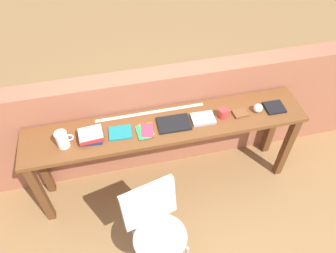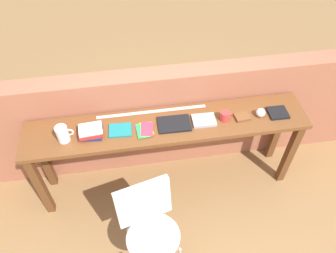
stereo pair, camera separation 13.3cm
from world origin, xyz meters
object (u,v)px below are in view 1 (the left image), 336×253
Objects in this scene: pamphlet_pile_colourful at (145,131)px; mug at (223,113)px; pitcher_white at (62,139)px; book_repair_rightmost at (274,107)px; book_stack_leftmost at (91,135)px; magazine_cycling at (120,133)px; sports_ball_small at (258,108)px; book_open_centre at (174,124)px; chair_white_moulded at (156,226)px; leather_journal_brown at (240,113)px.

mug is (0.70, 0.02, 0.04)m from pamphlet_pile_colourful.
pitcher_white is 1.88m from book_repair_rightmost.
pamphlet_pile_colourful is at bearing -178.22° from book_repair_rightmost.
book_stack_leftmost is at bearing 179.67° from mug.
pitcher_white is at bearing -173.17° from book_stack_leftmost.
pitcher_white is 0.47m from magazine_cycling.
sports_ball_small is at bearing -0.38° from book_stack_leftmost.
book_repair_rightmost is (0.50, -0.00, -0.03)m from mug.
mug reaches higher than book_open_centre.
pitcher_white is 1.71m from sports_ball_small.
magazine_cycling is (-0.15, 0.72, 0.36)m from chair_white_moulded.
chair_white_moulded is 4.76× the size of pamphlet_pile_colourful.
book_stack_leftmost reaches higher than chair_white_moulded.
sports_ball_small reaches higher than magazine_cycling.
book_repair_rightmost is (1.87, 0.02, -0.07)m from pitcher_white.
book_repair_rightmost is at bearing -0.25° from book_stack_leftmost.
pitcher_white is at bearing -179.44° from sports_ball_small.
pitcher_white reaches higher than leather_journal_brown.
book_stack_leftmost is 1.93× the size of mug.
sports_ball_small is at bearing -0.59° from mug.
chair_white_moulded is at bearing -61.08° from book_stack_leftmost.
pitcher_white is at bearing -178.35° from book_repair_rightmost.
pamphlet_pile_colourful is (0.67, 0.00, -0.07)m from pitcher_white.
book_stack_leftmost is at bearing 6.83° from pitcher_white.
book_stack_leftmost is 1.63× the size of leather_journal_brown.
mug is at bearing -0.33° from book_stack_leftmost.
leather_journal_brown is (1.08, -0.01, 0.00)m from magazine_cycling.
book_stack_leftmost is at bearing -178.56° from book_open_centre.
chair_white_moulded is 8.10× the size of mug.
pamphlet_pile_colourful is at bearing 175.94° from leather_journal_brown.
magazine_cycling is 0.21m from pamphlet_pile_colourful.
chair_white_moulded is 1.12m from mug.
mug reaches higher than book_repair_rightmost.
magazine_cycling is 0.68× the size of book_open_centre.
pitcher_white is 0.93m from book_open_centre.
book_repair_rightmost is (0.33, 0.00, -0.00)m from leather_journal_brown.
magazine_cycling is at bearing 179.37° from mug.
sports_ball_small is (0.77, -0.01, 0.03)m from book_open_centre.
book_open_centre is at bearing 0.18° from book_stack_leftmost.
leather_journal_brown reaches higher than book_open_centre.
chair_white_moulded is at bearing -48.23° from pitcher_white.
sports_ball_small is (1.48, -0.01, -0.00)m from book_stack_leftmost.
magazine_cycling is 2.35× the size of sports_ball_small.
chair_white_moulded is 1.22m from leather_journal_brown.
book_repair_rightmost is at bearing -0.08° from mug.
mug is 0.50m from book_repair_rightmost.
pitcher_white is at bearing 175.73° from leather_journal_brown.
mug is 0.85× the size of leather_journal_brown.
leather_journal_brown reaches higher than pamphlet_pile_colourful.
chair_white_moulded is 1.02m from pitcher_white.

